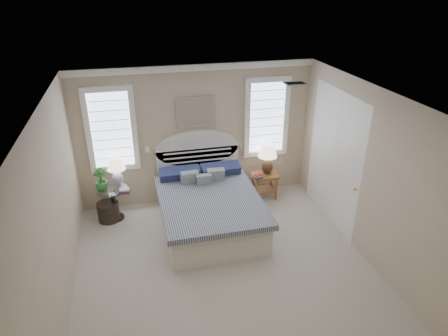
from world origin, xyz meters
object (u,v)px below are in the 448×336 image
lamp_left (116,168)px  lamp_right (268,156)px  side_table_left (114,200)px  nightstand_right (264,180)px  floor_pot (108,212)px  bed (208,206)px

lamp_left → lamp_right: bearing=0.1°
lamp_left → lamp_right: lamp_left is taller
side_table_left → lamp_right: (3.01, 0.15, 0.52)m
nightstand_right → floor_pot: nightstand_right is taller
bed → side_table_left: 1.75m
side_table_left → lamp_right: size_ratio=1.02×
side_table_left → floor_pot: size_ratio=1.60×
lamp_left → floor_pot: bearing=-143.6°
nightstand_right → lamp_right: size_ratio=0.86×
bed → side_table_left: bearing=160.3°
lamp_left → nightstand_right: bearing=-0.9°
nightstand_right → lamp_left: 2.89m
floor_pot → lamp_left: bearing=36.4°
nightstand_right → lamp_left: size_ratio=0.99×
bed → lamp_left: size_ratio=4.26×
side_table_left → nightstand_right: 2.95m
floor_pot → nightstand_right: bearing=2.4°
lamp_left → bed: bearing=-25.6°
nightstand_right → lamp_left: (-2.83, 0.04, 0.57)m
floor_pot → lamp_right: (3.12, 0.18, 0.73)m
bed → nightstand_right: 1.47m
lamp_left → side_table_left: bearing=-129.1°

